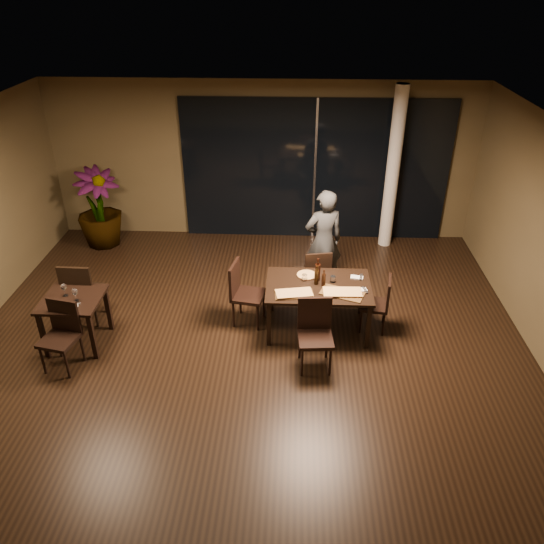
% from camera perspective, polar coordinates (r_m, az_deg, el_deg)
% --- Properties ---
extents(ground, '(8.00, 8.00, 0.00)m').
position_cam_1_polar(ground, '(7.40, -2.89, -9.44)').
color(ground, black).
rests_on(ground, ground).
extents(wall_back, '(8.00, 0.10, 3.00)m').
position_cam_1_polar(wall_back, '(10.26, -1.06, 11.87)').
color(wall_back, '#4C4128').
rests_on(wall_back, ground).
extents(ceiling, '(8.00, 8.00, 0.04)m').
position_cam_1_polar(ceiling, '(5.96, -3.64, 13.61)').
color(ceiling, white).
rests_on(ceiling, wall_back).
extents(window_panel, '(5.00, 0.06, 2.70)m').
position_cam_1_polar(window_panel, '(10.21, 4.63, 10.79)').
color(window_panel, black).
rests_on(window_panel, ground).
extents(column, '(0.24, 0.24, 3.00)m').
position_cam_1_polar(column, '(10.02, 12.87, 10.67)').
color(column, silver).
rests_on(column, ground).
extents(main_table, '(1.50, 1.00, 0.75)m').
position_cam_1_polar(main_table, '(7.64, 5.01, -1.88)').
color(main_table, black).
rests_on(main_table, ground).
extents(side_table, '(0.80, 0.80, 0.75)m').
position_cam_1_polar(side_table, '(7.84, -20.58, -3.43)').
color(side_table, black).
rests_on(side_table, ground).
extents(chair_main_far, '(0.49, 0.49, 0.91)m').
position_cam_1_polar(chair_main_far, '(8.37, 4.79, -0.10)').
color(chair_main_far, black).
rests_on(chair_main_far, ground).
extents(chair_main_near, '(0.48, 0.48, 0.97)m').
position_cam_1_polar(chair_main_near, '(7.05, 4.64, -6.22)').
color(chair_main_near, black).
rests_on(chair_main_near, ground).
extents(chair_main_left, '(0.53, 0.53, 0.98)m').
position_cam_1_polar(chair_main_left, '(7.85, -3.18, -1.95)').
color(chair_main_left, black).
rests_on(chair_main_left, ground).
extents(chair_main_right, '(0.46, 0.46, 0.86)m').
position_cam_1_polar(chair_main_right, '(7.86, 11.52, -3.10)').
color(chair_main_right, black).
rests_on(chair_main_right, ground).
extents(chair_side_far, '(0.49, 0.49, 1.03)m').
position_cam_1_polar(chair_side_far, '(8.27, -19.83, -1.85)').
color(chair_side_far, black).
rests_on(chair_side_far, ground).
extents(chair_side_near, '(0.52, 0.52, 0.95)m').
position_cam_1_polar(chair_side_near, '(7.54, -21.68, -5.95)').
color(chair_side_near, black).
rests_on(chair_side_near, ground).
extents(diner, '(0.67, 0.54, 1.73)m').
position_cam_1_polar(diner, '(8.59, 5.56, 3.36)').
color(diner, '#292C2E').
rests_on(diner, ground).
extents(potted_plant, '(1.16, 1.16, 1.50)m').
position_cam_1_polar(potted_plant, '(10.56, -18.13, 6.55)').
color(potted_plant, '#1A4918').
rests_on(potted_plant, ground).
extents(pizza_board_left, '(0.56, 0.33, 0.01)m').
position_cam_1_polar(pizza_board_left, '(7.35, 2.39, -2.42)').
color(pizza_board_left, '#402B14').
rests_on(pizza_board_left, main_table).
extents(pizza_board_right, '(0.66, 0.49, 0.01)m').
position_cam_1_polar(pizza_board_right, '(7.43, 7.56, -2.29)').
color(pizza_board_right, '#442D16').
rests_on(pizza_board_right, main_table).
extents(oblong_pizza_left, '(0.52, 0.31, 0.02)m').
position_cam_1_polar(oblong_pizza_left, '(7.34, 2.39, -2.31)').
color(oblong_pizza_left, maroon).
rests_on(oblong_pizza_left, pizza_board_left).
extents(oblong_pizza_right, '(0.52, 0.25, 0.02)m').
position_cam_1_polar(oblong_pizza_right, '(7.42, 7.57, -2.18)').
color(oblong_pizza_right, maroon).
rests_on(oblong_pizza_right, pizza_board_right).
extents(round_pizza, '(0.28, 0.28, 0.01)m').
position_cam_1_polar(round_pizza, '(7.81, 3.75, -0.34)').
color(round_pizza, '#A81C12').
rests_on(round_pizza, main_table).
extents(bottle_a, '(0.06, 0.06, 0.29)m').
position_cam_1_polar(bottle_a, '(7.55, 4.81, -0.32)').
color(bottle_a, black).
rests_on(bottle_a, main_table).
extents(bottle_b, '(0.06, 0.06, 0.25)m').
position_cam_1_polar(bottle_b, '(7.53, 5.58, -0.63)').
color(bottle_b, black).
rests_on(bottle_b, main_table).
extents(bottle_c, '(0.08, 0.08, 0.35)m').
position_cam_1_polar(bottle_c, '(7.63, 4.94, 0.27)').
color(bottle_c, black).
rests_on(bottle_c, main_table).
extents(tumbler_left, '(0.08, 0.08, 0.09)m').
position_cam_1_polar(tumbler_left, '(7.68, 3.52, -0.59)').
color(tumbler_left, white).
rests_on(tumbler_left, main_table).
extents(tumbler_right, '(0.08, 0.08, 0.09)m').
position_cam_1_polar(tumbler_right, '(7.67, 6.57, -0.76)').
color(tumbler_right, white).
rests_on(tumbler_right, main_table).
extents(napkin_near, '(0.20, 0.14, 0.01)m').
position_cam_1_polar(napkin_near, '(7.54, 9.50, -1.93)').
color(napkin_near, silver).
rests_on(napkin_near, main_table).
extents(napkin_far, '(0.20, 0.13, 0.01)m').
position_cam_1_polar(napkin_far, '(7.84, 9.11, -0.57)').
color(napkin_far, white).
rests_on(napkin_far, main_table).
extents(wine_glass_a, '(0.08, 0.08, 0.18)m').
position_cam_1_polar(wine_glass_a, '(7.82, -21.43, -1.83)').
color(wine_glass_a, white).
rests_on(wine_glass_a, side_table).
extents(wine_glass_b, '(0.08, 0.08, 0.18)m').
position_cam_1_polar(wine_glass_b, '(7.65, -20.39, -2.34)').
color(wine_glass_b, white).
rests_on(wine_glass_b, side_table).
extents(side_napkin, '(0.21, 0.17, 0.01)m').
position_cam_1_polar(side_napkin, '(7.59, -20.88, -3.46)').
color(side_napkin, white).
rests_on(side_napkin, side_table).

